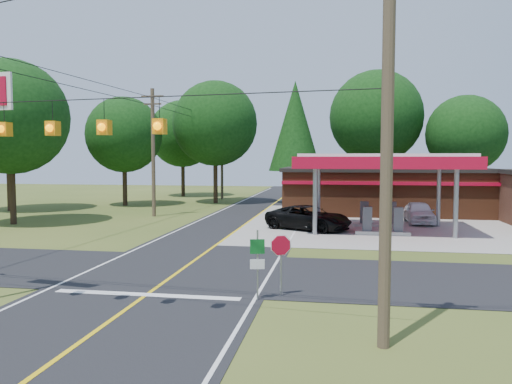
% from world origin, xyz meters
% --- Properties ---
extents(ground, '(120.00, 120.00, 0.00)m').
position_xyz_m(ground, '(0.00, 0.00, 0.00)').
color(ground, '#3A4E1B').
rests_on(ground, ground).
extents(main_highway, '(8.00, 120.00, 0.02)m').
position_xyz_m(main_highway, '(0.00, 0.00, 0.01)').
color(main_highway, black).
rests_on(main_highway, ground).
extents(cross_road, '(70.00, 7.00, 0.02)m').
position_xyz_m(cross_road, '(0.00, 0.00, 0.01)').
color(cross_road, black).
rests_on(cross_road, ground).
extents(lane_center_yellow, '(0.15, 110.00, 0.00)m').
position_xyz_m(lane_center_yellow, '(0.00, 0.00, 0.03)').
color(lane_center_yellow, yellow).
rests_on(lane_center_yellow, main_highway).
extents(gas_canopy, '(10.60, 7.40, 4.88)m').
position_xyz_m(gas_canopy, '(9.00, 13.00, 4.27)').
color(gas_canopy, gray).
rests_on(gas_canopy, ground).
extents(convenience_store, '(16.40, 7.55, 3.80)m').
position_xyz_m(convenience_store, '(10.00, 22.98, 1.92)').
color(convenience_store, brown).
rests_on(convenience_store, ground).
extents(utility_pole_near_right, '(1.80, 0.30, 11.50)m').
position_xyz_m(utility_pole_near_right, '(7.50, -7.00, 5.96)').
color(utility_pole_near_right, '#473828').
rests_on(utility_pole_near_right, ground).
extents(utility_pole_far_left, '(1.80, 0.30, 10.00)m').
position_xyz_m(utility_pole_far_left, '(-8.00, 18.00, 5.20)').
color(utility_pole_far_left, '#473828').
rests_on(utility_pole_far_left, ground).
extents(utility_pole_north, '(0.30, 0.30, 9.50)m').
position_xyz_m(utility_pole_north, '(-6.50, 35.00, 4.75)').
color(utility_pole_north, '#473828').
rests_on(utility_pole_north, ground).
extents(overhead_beacons, '(17.04, 2.04, 1.03)m').
position_xyz_m(overhead_beacons, '(-1.00, -6.00, 6.21)').
color(overhead_beacons, black).
rests_on(overhead_beacons, ground).
extents(treeline_backdrop, '(70.27, 51.59, 13.30)m').
position_xyz_m(treeline_backdrop, '(0.82, 24.01, 7.49)').
color(treeline_backdrop, '#332316').
rests_on(treeline_backdrop, ground).
extents(suv_car, '(7.48, 7.48, 1.55)m').
position_xyz_m(suv_car, '(4.50, 12.59, 0.77)').
color(suv_car, black).
rests_on(suv_car, ground).
extents(sedan_car, '(4.50, 4.50, 1.53)m').
position_xyz_m(sedan_car, '(12.00, 17.00, 0.77)').
color(sedan_car, white).
rests_on(sedan_car, ground).
extents(octagonal_stop_sign, '(0.69, 0.35, 2.12)m').
position_xyz_m(octagonal_stop_sign, '(4.50, -3.01, 1.56)').
color(octagonal_stop_sign, gray).
rests_on(octagonal_stop_sign, ground).
extents(route_sign_post, '(0.47, 0.13, 2.32)m').
position_xyz_m(route_sign_post, '(3.80, -3.57, 1.38)').
color(route_sign_post, gray).
rests_on(route_sign_post, ground).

